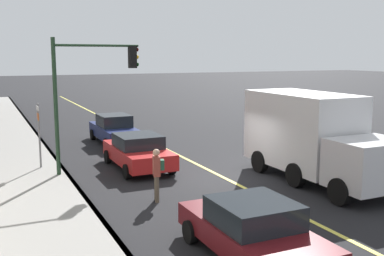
{
  "coord_description": "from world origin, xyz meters",
  "views": [
    {
      "loc": [
        -15.67,
        8.58,
        4.82
      ],
      "look_at": [
        -0.47,
        1.57,
        2.16
      ],
      "focal_mm": 43.15,
      "sensor_mm": 36.0,
      "label": 1
    }
  ],
  "objects_px": {
    "pedestrian_with_backpack": "(157,171)",
    "street_sign_post": "(39,131)",
    "car_navy": "(114,129)",
    "car_red": "(138,151)",
    "car_maroon": "(253,230)",
    "traffic_light_mast": "(89,82)",
    "truck_white": "(313,136)"
  },
  "relations": [
    {
      "from": "car_navy",
      "to": "truck_white",
      "type": "distance_m",
      "value": 11.73
    },
    {
      "from": "car_red",
      "to": "car_maroon",
      "type": "bearing_deg",
      "value": 178.05
    },
    {
      "from": "car_navy",
      "to": "street_sign_post",
      "type": "distance_m",
      "value": 6.54
    },
    {
      "from": "car_red",
      "to": "traffic_light_mast",
      "type": "bearing_deg",
      "value": 95.46
    },
    {
      "from": "car_maroon",
      "to": "traffic_light_mast",
      "type": "height_order",
      "value": "traffic_light_mast"
    },
    {
      "from": "car_red",
      "to": "traffic_light_mast",
      "type": "relative_size",
      "value": 0.82
    },
    {
      "from": "car_navy",
      "to": "car_red",
      "type": "xyz_separation_m",
      "value": [
        -6.02,
        0.61,
        -0.03
      ]
    },
    {
      "from": "car_navy",
      "to": "truck_white",
      "type": "height_order",
      "value": "truck_white"
    },
    {
      "from": "traffic_light_mast",
      "to": "pedestrian_with_backpack",
      "type": "bearing_deg",
      "value": -164.58
    },
    {
      "from": "car_red",
      "to": "truck_white",
      "type": "relative_size",
      "value": 0.66
    },
    {
      "from": "truck_white",
      "to": "street_sign_post",
      "type": "distance_m",
      "value": 11.09
    },
    {
      "from": "truck_white",
      "to": "pedestrian_with_backpack",
      "type": "relative_size",
      "value": 3.88
    },
    {
      "from": "truck_white",
      "to": "street_sign_post",
      "type": "relative_size",
      "value": 2.41
    },
    {
      "from": "car_red",
      "to": "street_sign_post",
      "type": "xyz_separation_m",
      "value": [
        1.32,
        3.85,
        0.93
      ]
    },
    {
      "from": "car_maroon",
      "to": "truck_white",
      "type": "height_order",
      "value": "truck_white"
    },
    {
      "from": "car_maroon",
      "to": "traffic_light_mast",
      "type": "distance_m",
      "value": 10.07
    },
    {
      "from": "car_navy",
      "to": "car_red",
      "type": "height_order",
      "value": "car_navy"
    },
    {
      "from": "car_navy",
      "to": "car_red",
      "type": "relative_size",
      "value": 1.06
    },
    {
      "from": "pedestrian_with_backpack",
      "to": "street_sign_post",
      "type": "bearing_deg",
      "value": 27.17
    },
    {
      "from": "pedestrian_with_backpack",
      "to": "truck_white",
      "type": "bearing_deg",
      "value": -90.15
    },
    {
      "from": "car_navy",
      "to": "car_red",
      "type": "distance_m",
      "value": 6.05
    },
    {
      "from": "car_maroon",
      "to": "pedestrian_with_backpack",
      "type": "height_order",
      "value": "pedestrian_with_backpack"
    },
    {
      "from": "car_maroon",
      "to": "pedestrian_with_backpack",
      "type": "distance_m",
      "value": 5.12
    },
    {
      "from": "car_navy",
      "to": "pedestrian_with_backpack",
      "type": "relative_size",
      "value": 2.69
    },
    {
      "from": "car_maroon",
      "to": "car_red",
      "type": "distance_m",
      "value": 9.65
    },
    {
      "from": "truck_white",
      "to": "car_navy",
      "type": "bearing_deg",
      "value": 24.95
    },
    {
      "from": "car_navy",
      "to": "car_maroon",
      "type": "bearing_deg",
      "value": 176.56
    },
    {
      "from": "car_navy",
      "to": "car_maroon",
      "type": "relative_size",
      "value": 1.07
    },
    {
      "from": "car_red",
      "to": "pedestrian_with_backpack",
      "type": "distance_m",
      "value": 4.64
    },
    {
      "from": "pedestrian_with_backpack",
      "to": "traffic_light_mast",
      "type": "bearing_deg",
      "value": 15.42
    },
    {
      "from": "pedestrian_with_backpack",
      "to": "car_navy",
      "type": "bearing_deg",
      "value": -7.78
    },
    {
      "from": "pedestrian_with_backpack",
      "to": "street_sign_post",
      "type": "height_order",
      "value": "street_sign_post"
    }
  ]
}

